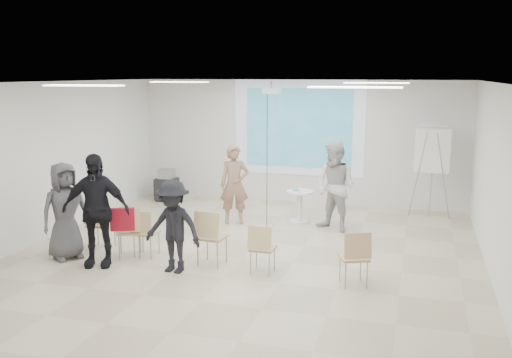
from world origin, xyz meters
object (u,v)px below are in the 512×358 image
(player_right, at_px, (335,182))
(laptop, at_px, (147,231))
(chair_far_left, at_px, (99,221))
(chair_right_far, at_px, (355,254))
(chair_center, at_px, (210,233))
(chair_left_mid, at_px, (129,228))
(audience_left, at_px, (95,202))
(player_left, at_px, (234,179))
(audience_outer, at_px, (65,205))
(pedestal_table, at_px, (300,204))
(flipchart_easel, at_px, (433,150))
(chair_right_inner, at_px, (261,245))
(audience_mid, at_px, (173,221))
(chair_left_inner, at_px, (144,230))
(av_cart, at_px, (167,186))

(player_right, relative_size, laptop, 6.59)
(chair_far_left, xyz_separation_m, chair_right_far, (4.64, -0.57, -0.02))
(player_right, distance_m, chair_center, 3.23)
(chair_left_mid, height_order, audience_left, audience_left)
(player_right, bearing_deg, chair_center, -93.12)
(player_left, distance_m, audience_outer, 3.65)
(player_right, height_order, chair_center, player_right)
(pedestal_table, distance_m, flipchart_easel, 3.13)
(chair_right_inner, xyz_separation_m, audience_mid, (-1.38, -0.27, 0.37))
(chair_left_inner, distance_m, chair_center, 1.26)
(audience_left, bearing_deg, chair_left_mid, 42.80)
(player_left, bearing_deg, av_cart, 124.23)
(audience_mid, bearing_deg, player_right, 63.02)
(chair_right_far, relative_size, audience_left, 0.40)
(audience_left, distance_m, flipchart_easel, 7.20)
(player_left, distance_m, laptop, 2.68)
(chair_left_inner, height_order, laptop, chair_left_inner)
(player_left, xyz_separation_m, player_right, (2.13, 0.02, 0.06))
(chair_far_left, distance_m, audience_left, 1.03)
(player_right, height_order, flipchart_easel, flipchart_easel)
(chair_center, bearing_deg, chair_left_inner, 179.76)
(audience_mid, relative_size, flipchart_easel, 0.82)
(chair_left_mid, height_order, chair_right_inner, chair_left_mid)
(pedestal_table, bearing_deg, chair_right_far, -65.54)
(chair_center, xyz_separation_m, audience_left, (-1.81, -0.48, 0.52))
(chair_center, bearing_deg, audience_mid, -132.24)
(audience_outer, bearing_deg, av_cart, 37.88)
(pedestal_table, bearing_deg, audience_mid, -109.99)
(player_right, relative_size, audience_left, 0.93)
(chair_far_left, height_order, audience_left, audience_left)
(player_left, bearing_deg, flipchart_easel, 1.16)
(chair_right_far, relative_size, laptop, 2.83)
(chair_far_left, height_order, flipchart_easel, flipchart_easel)
(chair_far_left, xyz_separation_m, audience_outer, (-0.28, -0.58, 0.40))
(chair_right_far, bearing_deg, audience_mid, 160.15)
(pedestal_table, relative_size, laptop, 2.36)
(laptop, distance_m, audience_outer, 1.45)
(player_right, distance_m, av_cart, 4.78)
(player_right, bearing_deg, chair_left_mid, -111.08)
(chair_center, relative_size, chair_right_far, 1.09)
(chair_far_left, bearing_deg, player_right, 28.77)
(chair_left_mid, distance_m, av_cart, 4.53)
(chair_center, height_order, audience_outer, audience_outer)
(chair_left_inner, relative_size, audience_left, 0.39)
(flipchart_easel, bearing_deg, laptop, -132.87)
(chair_center, relative_size, audience_left, 0.44)
(av_cart, bearing_deg, chair_right_far, -46.48)
(player_left, bearing_deg, chair_center, -101.07)
(player_right, bearing_deg, chair_right_inner, -76.18)
(chair_far_left, relative_size, chair_right_inner, 1.12)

